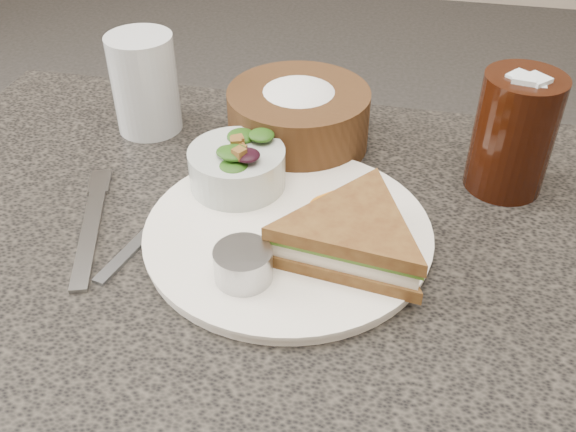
# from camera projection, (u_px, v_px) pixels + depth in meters

# --- Properties ---
(dinner_plate) EXTENTS (0.31, 0.31, 0.01)m
(dinner_plate) POSITION_uv_depth(u_px,v_px,m) (288.00, 233.00, 0.70)
(dinner_plate) COLOR white
(dinner_plate) RESTS_ON dining_table
(sandwich) EXTENTS (0.21, 0.21, 0.05)m
(sandwich) POSITION_uv_depth(u_px,v_px,m) (353.00, 237.00, 0.64)
(sandwich) COLOR brown
(sandwich) RESTS_ON dinner_plate
(salad_bowl) EXTENTS (0.13, 0.13, 0.06)m
(salad_bowl) POSITION_uv_depth(u_px,v_px,m) (237.00, 162.00, 0.74)
(salad_bowl) COLOR #B0B9B5
(salad_bowl) RESTS_ON dinner_plate
(dressing_ramekin) EXTENTS (0.07, 0.07, 0.03)m
(dressing_ramekin) POSITION_uv_depth(u_px,v_px,m) (243.00, 265.00, 0.62)
(dressing_ramekin) COLOR #9D9EA0
(dressing_ramekin) RESTS_ON dinner_plate
(orange_wedge) EXTENTS (0.08, 0.08, 0.02)m
(orange_wedge) POSITION_uv_depth(u_px,v_px,m) (333.00, 199.00, 0.71)
(orange_wedge) COLOR orange
(orange_wedge) RESTS_ON dinner_plate
(fork) EXTENTS (0.08, 0.18, 0.01)m
(fork) POSITION_uv_depth(u_px,v_px,m) (90.00, 231.00, 0.70)
(fork) COLOR #959799
(fork) RESTS_ON dining_table
(knife) EXTENTS (0.06, 0.21, 0.00)m
(knife) POSITION_uv_depth(u_px,v_px,m) (157.00, 223.00, 0.72)
(knife) COLOR #969DA6
(knife) RESTS_ON dining_table
(bread_basket) EXTENTS (0.20, 0.20, 0.10)m
(bread_basket) POSITION_uv_depth(u_px,v_px,m) (299.00, 109.00, 0.82)
(bread_basket) COLOR brown
(bread_basket) RESTS_ON dining_table
(cola_glass) EXTENTS (0.11, 0.11, 0.15)m
(cola_glass) POSITION_uv_depth(u_px,v_px,m) (515.00, 129.00, 0.73)
(cola_glass) COLOR black
(cola_glass) RESTS_ON dining_table
(water_glass) EXTENTS (0.10, 0.10, 0.13)m
(water_glass) POSITION_uv_depth(u_px,v_px,m) (145.00, 84.00, 0.85)
(water_glass) COLOR silver
(water_glass) RESTS_ON dining_table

